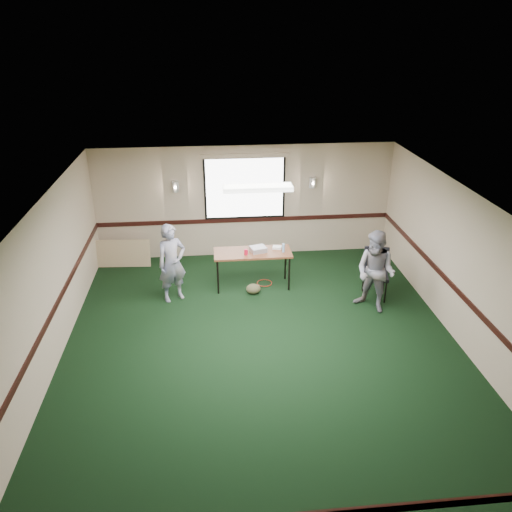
{
  "coord_description": "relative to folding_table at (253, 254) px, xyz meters",
  "views": [
    {
      "loc": [
        -0.85,
        -7.21,
        5.25
      ],
      "look_at": [
        0.0,
        1.3,
        1.2
      ],
      "focal_mm": 35.0,
      "sensor_mm": 36.0,
      "label": 1
    }
  ],
  "objects": [
    {
      "name": "person_left",
      "position": [
        -1.67,
        -0.39,
        0.06
      ],
      "size": [
        0.71,
        0.62,
        1.65
      ],
      "primitive_type": "imported",
      "rotation": [
        0.0,
        0.0,
        0.47
      ],
      "color": "#3C4986",
      "rests_on": "ground"
    },
    {
      "name": "red_cup",
      "position": [
        -0.15,
        -0.13,
        0.12
      ],
      "size": [
        0.08,
        0.08,
        0.12
      ],
      "primitive_type": "cylinder",
      "color": "red",
      "rests_on": "folding_table"
    },
    {
      "name": "duffel_bag",
      "position": [
        -0.02,
        -0.34,
        -0.65
      ],
      "size": [
        0.36,
        0.3,
        0.22
      ],
      "primitive_type": "ellipsoid",
      "rotation": [
        0.0,
        0.0,
        0.24
      ],
      "color": "#413D25",
      "rests_on": "ground"
    },
    {
      "name": "ground",
      "position": [
        -0.03,
        -2.32,
        -0.76
      ],
      "size": [
        8.0,
        8.0,
        0.0
      ],
      "primitive_type": "plane",
      "color": "black",
      "rests_on": "ground"
    },
    {
      "name": "cable_coil",
      "position": [
        0.27,
        0.09,
        -0.75
      ],
      "size": [
        0.45,
        0.45,
        0.02
      ],
      "primitive_type": "torus",
      "rotation": [
        0.0,
        0.0,
        -0.43
      ],
      "color": "red",
      "rests_on": "ground"
    },
    {
      "name": "folded_table",
      "position": [
        -2.92,
        1.28,
        -0.44
      ],
      "size": [
        1.26,
        0.27,
        0.64
      ],
      "primitive_type": "cube",
      "rotation": [
        -0.21,
        0.0,
        -0.07
      ],
      "color": "tan",
      "rests_on": "ground"
    },
    {
      "name": "conference_chair",
      "position": [
        2.5,
        -0.62,
        -0.15
      ],
      "size": [
        0.61,
        0.63,
        1.03
      ],
      "rotation": [
        0.0,
        0.0,
        -0.24
      ],
      "color": "black",
      "rests_on": "ground"
    },
    {
      "name": "room_shell",
      "position": [
        -0.03,
        -0.19,
        0.82
      ],
      "size": [
        8.0,
        8.02,
        8.0
      ],
      "color": "#C6A78F",
      "rests_on": "ground"
    },
    {
      "name": "water_bottle",
      "position": [
        0.65,
        -0.07,
        0.15
      ],
      "size": [
        0.06,
        0.06,
        0.19
      ],
      "primitive_type": "cylinder",
      "color": "#82ADD5",
      "rests_on": "folding_table"
    },
    {
      "name": "projector",
      "position": [
        0.12,
        0.0,
        0.11
      ],
      "size": [
        0.38,
        0.34,
        0.11
      ],
      "primitive_type": "cube",
      "rotation": [
        0.0,
        0.0,
        0.28
      ],
      "color": "#98969F",
      "rests_on": "folding_table"
    },
    {
      "name": "person_right",
      "position": [
        2.29,
        -1.19,
        0.07
      ],
      "size": [
        1.01,
        1.02,
        1.66
      ],
      "primitive_type": "imported",
      "rotation": [
        0.0,
        0.0,
        -0.79
      ],
      "color": "#788CBB",
      "rests_on": "ground"
    },
    {
      "name": "folding_table",
      "position": [
        0.0,
        0.0,
        0.0
      ],
      "size": [
        1.64,
        0.66,
        0.82
      ],
      "rotation": [
        0.0,
        0.0,
        -0.0
      ],
      "color": "brown",
      "rests_on": "ground"
    },
    {
      "name": "game_console",
      "position": [
        0.54,
        0.12,
        0.08
      ],
      "size": [
        0.22,
        0.19,
        0.05
      ],
      "primitive_type": "cube",
      "rotation": [
        0.0,
        0.0,
        -0.25
      ],
      "color": "white",
      "rests_on": "folding_table"
    }
  ]
}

